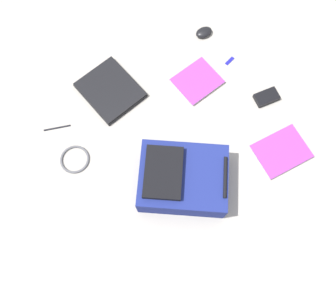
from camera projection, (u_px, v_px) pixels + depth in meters
ground_plane at (174, 148)px, 1.88m from camera, size 3.86×3.86×0.00m
backpack at (182, 179)px, 1.74m from camera, size 0.48×0.51×0.19m
laptop at (110, 90)px, 1.97m from camera, size 0.35×0.32×0.03m
book_manual at (197, 81)px, 2.00m from camera, size 0.23×0.26×0.02m
book_red at (281, 151)px, 1.87m from camera, size 0.20×0.26×0.02m
computer_mouse at (204, 32)px, 2.09m from camera, size 0.07×0.10×0.04m
cable_coil at (75, 159)px, 1.86m from camera, size 0.15×0.15×0.01m
power_brick at (267, 97)px, 1.96m from camera, size 0.09×0.13×0.03m
pen_black at (57, 128)px, 1.91m from camera, size 0.05×0.13×0.01m
usb_stick at (230, 61)px, 2.05m from camera, size 0.04×0.06×0.01m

